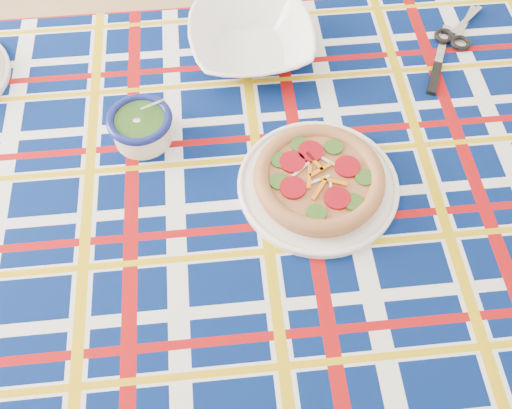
# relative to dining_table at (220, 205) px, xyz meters

# --- Properties ---
(floor) EXTENTS (4.00, 4.00, 0.00)m
(floor) POSITION_rel_dining_table_xyz_m (-0.31, 0.59, -0.72)
(floor) COLOR #95724C
(floor) RESTS_ON ground
(dining_table) EXTENTS (1.83, 1.28, 0.80)m
(dining_table) POSITION_rel_dining_table_xyz_m (0.00, 0.00, 0.00)
(dining_table) COLOR brown
(dining_table) RESTS_ON floor
(tablecloth) EXTENTS (1.87, 1.32, 0.11)m
(tablecloth) POSITION_rel_dining_table_xyz_m (-0.00, 0.00, 0.03)
(tablecloth) COLOR #04164D
(tablecloth) RESTS_ON dining_table
(main_focaccia_plate) EXTENTS (0.41, 0.41, 0.06)m
(main_focaccia_plate) POSITION_rel_dining_table_xyz_m (0.20, -0.00, 0.12)
(main_focaccia_plate) COLOR #A6653A
(main_focaccia_plate) RESTS_ON tablecloth
(pesto_bowl) EXTENTS (0.16, 0.16, 0.08)m
(pesto_bowl) POSITION_rel_dining_table_xyz_m (-0.17, 0.11, 0.12)
(pesto_bowl) COLOR #193A0F
(pesto_bowl) RESTS_ON tablecloth
(serving_bowl) EXTENTS (0.34, 0.34, 0.07)m
(serving_bowl) POSITION_rel_dining_table_xyz_m (0.06, 0.38, 0.12)
(serving_bowl) COLOR white
(serving_bowl) RESTS_ON tablecloth
(table_knife) EXTENTS (0.09, 0.25, 0.01)m
(table_knife) POSITION_rel_dining_table_xyz_m (0.51, 0.41, 0.09)
(table_knife) COLOR silver
(table_knife) RESTS_ON tablecloth
(kitchen_scissors) EXTENTS (0.19, 0.22, 0.02)m
(kitchen_scissors) POSITION_rel_dining_table_xyz_m (0.58, 0.50, 0.09)
(kitchen_scissors) COLOR silver
(kitchen_scissors) RESTS_ON tablecloth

